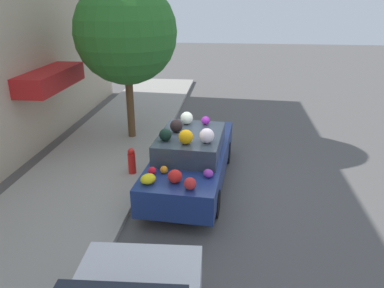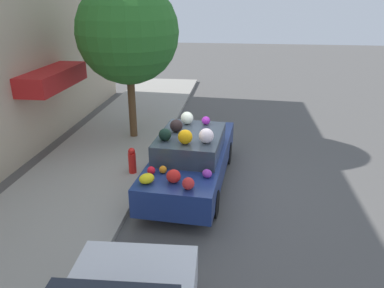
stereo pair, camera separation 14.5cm
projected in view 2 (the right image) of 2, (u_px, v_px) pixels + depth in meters
ground_plane at (188, 183)px, 9.64m from camera, size 60.00×60.00×0.00m
sidewalk_curb at (87, 175)px, 9.93m from camera, size 24.00×3.20×0.12m
street_tree at (128, 33)px, 11.31m from camera, size 3.13×3.13×4.90m
fire_hydrant at (132, 161)px, 9.81m from camera, size 0.20×0.20×0.70m
art_car at (191, 157)px, 9.29m from camera, size 4.70×1.97×1.76m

